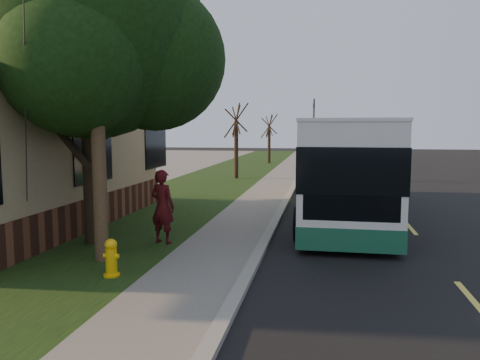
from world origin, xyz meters
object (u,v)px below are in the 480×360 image
(bare_tree_far, at_px, (269,139))
(dumpster, at_px, (82,185))
(fire_hydrant, at_px, (111,258))
(traffic_signal, at_px, (314,125))
(leafy_tree, at_px, (94,37))
(skateboarder, at_px, (163,207))
(utility_pole, at_px, (95,47))
(transit_bus, at_px, (342,165))
(distant_car, at_px, (336,158))
(bare_tree_near, at_px, (236,142))

(bare_tree_far, relative_size, dumpster, 2.78)
(fire_hydrant, xyz_separation_m, traffic_signal, (3.10, 34.00, 2.73))
(leafy_tree, bearing_deg, skateboarder, 1.53)
(dumpster, bearing_deg, leafy_tree, -57.99)
(utility_pole, relative_size, bare_tree_far, 2.25)
(transit_bus, distance_m, skateboarder, 7.06)
(skateboarder, bearing_deg, leafy_tree, 19.19)
(utility_pole, xyz_separation_m, bare_tree_far, (0.31, 29.01, -2.63))
(bare_tree_far, bearing_deg, dumpster, -103.70)
(leafy_tree, height_order, distant_car, leafy_tree)
(bare_tree_far, distance_m, skateboarder, 27.33)
(utility_pole, xyz_separation_m, transit_bus, (5.36, 7.05, -2.94))
(dumpster, bearing_deg, skateboarder, -48.15)
(traffic_signal, bearing_deg, leafy_tree, -98.47)
(leafy_tree, xyz_separation_m, dumpster, (-3.95, 6.33, -4.52))
(distant_car, bearing_deg, leafy_tree, -105.86)
(utility_pole, distance_m, distant_car, 25.58)
(fire_hydrant, height_order, utility_pole, utility_pole)
(traffic_signal, bearing_deg, dumpster, -109.02)
(traffic_signal, distance_m, dumpster, 26.59)
(fire_hydrant, relative_size, bare_tree_near, 0.17)
(utility_pole, xyz_separation_m, distant_car, (5.64, 24.65, -3.85))
(skateboarder, bearing_deg, fire_hydrant, 105.53)
(fire_hydrant, relative_size, transit_bus, 0.06)
(utility_pole, height_order, bare_tree_near, utility_pole)
(utility_pole, height_order, bare_tree_far, utility_pole)
(traffic_signal, height_order, distant_car, traffic_signal)
(bare_tree_near, bearing_deg, dumpster, -117.13)
(bare_tree_far, distance_m, distant_car, 7.00)
(skateboarder, xyz_separation_m, distant_car, (4.84, 22.95, -0.22))
(leafy_tree, relative_size, bare_tree_far, 1.94)
(bare_tree_near, distance_m, traffic_signal, 16.52)
(traffic_signal, height_order, transit_bus, traffic_signal)
(bare_tree_near, xyz_separation_m, bare_tree_far, (0.50, 12.00, -0.15))
(bare_tree_far, relative_size, distant_car, 0.88)
(bare_tree_far, bearing_deg, skateboarder, -88.95)
(dumpster, relative_size, distant_car, 0.32)
(utility_pole, distance_m, traffic_signal, 33.26)
(utility_pole, relative_size, bare_tree_near, 2.11)
(utility_pole, height_order, leafy_tree, utility_pole)
(bare_tree_near, bearing_deg, bare_tree_far, 87.61)
(leafy_tree, xyz_separation_m, transit_bus, (6.23, 5.39, -3.48))
(skateboarder, relative_size, dumpster, 1.28)
(utility_pole, xyz_separation_m, traffic_signal, (3.81, 33.01, -1.47))
(leafy_tree, height_order, dumpster, leafy_tree)
(bare_tree_far, bearing_deg, distant_car, -39.25)
(traffic_signal, distance_m, distant_car, 8.89)
(bare_tree_far, height_order, transit_bus, bare_tree_far)
(leafy_tree, distance_m, distant_car, 24.29)
(utility_pole, bearing_deg, transit_bus, 52.74)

